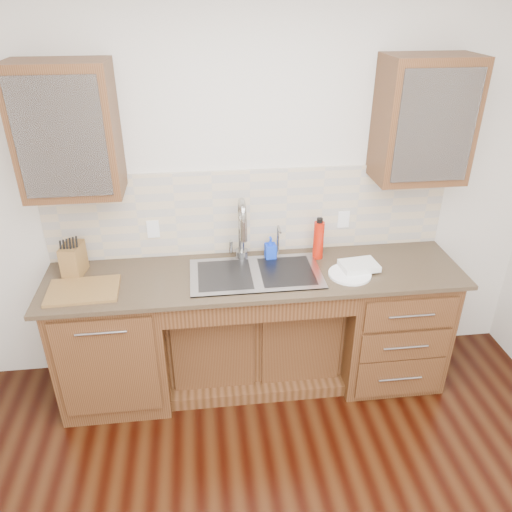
{
  "coord_description": "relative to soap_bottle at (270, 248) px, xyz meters",
  "views": [
    {
      "loc": [
        -0.33,
        -1.33,
        2.54
      ],
      "look_at": [
        0.0,
        1.4,
        1.05
      ],
      "focal_mm": 35.0,
      "sensor_mm": 36.0,
      "label": 1
    }
  ],
  "objects": [
    {
      "name": "wall_back",
      "position": [
        -0.12,
        0.19,
        0.36
      ],
      "size": [
        4.0,
        0.1,
        2.7
      ],
      "primitive_type": "cube",
      "color": "silver",
      "rests_on": "ground"
    },
    {
      "name": "base_cabinet_left",
      "position": [
        -1.07,
        -0.17,
        -0.55
      ],
      "size": [
        0.7,
        0.62,
        0.88
      ],
      "primitive_type": "cube",
      "color": "#593014",
      "rests_on": "ground"
    },
    {
      "name": "base_cabinet_center",
      "position": [
        -0.12,
        -0.08,
        -0.64
      ],
      "size": [
        1.2,
        0.44,
        0.7
      ],
      "primitive_type": "cube",
      "color": "#593014",
      "rests_on": "ground"
    },
    {
      "name": "base_cabinet_right",
      "position": [
        0.83,
        -0.17,
        -0.55
      ],
      "size": [
        0.7,
        0.62,
        0.88
      ],
      "primitive_type": "cube",
      "color": "#593014",
      "rests_on": "ground"
    },
    {
      "name": "countertop",
      "position": [
        -0.12,
        -0.18,
        -0.09
      ],
      "size": [
        2.7,
        0.65,
        0.03
      ],
      "primitive_type": "cube",
      "color": "#84705B",
      "rests_on": "base_cabinet_left"
    },
    {
      "name": "backsplash",
      "position": [
        -0.12,
        0.13,
        0.22
      ],
      "size": [
        2.7,
        0.02,
        0.59
      ],
      "primitive_type": "cube",
      "color": "beige",
      "rests_on": "wall_back"
    },
    {
      "name": "sink",
      "position": [
        -0.12,
        -0.2,
        -0.16
      ],
      "size": [
        0.84,
        0.46,
        0.19
      ],
      "primitive_type": "cube",
      "color": "#9E9EA5",
      "rests_on": "countertop"
    },
    {
      "name": "faucet",
      "position": [
        -0.19,
        0.03,
        0.12
      ],
      "size": [
        0.04,
        0.04,
        0.4
      ],
      "primitive_type": "cylinder",
      "color": "#999993",
      "rests_on": "countertop"
    },
    {
      "name": "filter_tap",
      "position": [
        0.06,
        0.04,
        0.04
      ],
      "size": [
        0.02,
        0.02,
        0.24
      ],
      "primitive_type": "cylinder",
      "color": "#999993",
      "rests_on": "countertop"
    },
    {
      "name": "upper_cabinet_left",
      "position": [
        -1.17,
        -0.03,
        0.84
      ],
      "size": [
        0.55,
        0.34,
        0.75
      ],
      "primitive_type": "cube",
      "color": "#593014",
      "rests_on": "wall_back"
    },
    {
      "name": "upper_cabinet_right",
      "position": [
        0.93,
        -0.03,
        0.84
      ],
      "size": [
        0.55,
        0.34,
        0.75
      ],
      "primitive_type": "cube",
      "color": "#593014",
      "rests_on": "wall_back"
    },
    {
      "name": "outlet_left",
      "position": [
        -0.77,
        0.12,
        0.13
      ],
      "size": [
        0.08,
        0.01,
        0.12
      ],
      "primitive_type": "cube",
      "color": "white",
      "rests_on": "backsplash"
    },
    {
      "name": "outlet_right",
      "position": [
        0.53,
        0.12,
        0.13
      ],
      "size": [
        0.08,
        0.01,
        0.12
      ],
      "primitive_type": "cube",
      "color": "white",
      "rests_on": "backsplash"
    },
    {
      "name": "soap_bottle",
      "position": [
        0.0,
        0.0,
        0.0
      ],
      "size": [
        0.08,
        0.08,
        0.16
      ],
      "primitive_type": "imported",
      "rotation": [
        0.0,
        0.0,
        0.07
      ],
      "color": "blue",
      "rests_on": "countertop"
    },
    {
      "name": "water_bottle",
      "position": [
        0.32,
        -0.02,
        0.05
      ],
      "size": [
        0.08,
        0.08,
        0.26
      ],
      "primitive_type": "cylinder",
      "rotation": [
        0.0,
        0.0,
        -0.14
      ],
      "color": "#BC1908",
      "rests_on": "countertop"
    },
    {
      "name": "plate",
      "position": [
        0.47,
        -0.28,
        -0.07
      ],
      "size": [
        0.32,
        0.32,
        0.02
      ],
      "primitive_type": "cylinder",
      "rotation": [
        0.0,
        0.0,
        0.2
      ],
      "color": "white",
      "rests_on": "countertop"
    },
    {
      "name": "dish_towel",
      "position": [
        0.55,
        -0.23,
        -0.05
      ],
      "size": [
        0.25,
        0.2,
        0.04
      ],
      "primitive_type": "cube",
      "rotation": [
        0.0,
        0.0,
        0.11
      ],
      "color": "white",
      "rests_on": "plate"
    },
    {
      "name": "knife_block",
      "position": [
        -1.27,
        -0.05,
        0.02
      ],
      "size": [
        0.14,
        0.2,
        0.21
      ],
      "primitive_type": "cube",
      "rotation": [
        0.0,
        0.0,
        -0.15
      ],
      "color": "olive",
      "rests_on": "countertop"
    },
    {
      "name": "cutting_board",
      "position": [
        -1.19,
        -0.28,
        -0.07
      ],
      "size": [
        0.43,
        0.31,
        0.02
      ],
      "primitive_type": "cube",
      "rotation": [
        0.0,
        0.0,
        0.04
      ],
      "color": "olive",
      "rests_on": "countertop"
    },
    {
      "name": "cup_left_a",
      "position": [
        -1.25,
        -0.03,
        0.78
      ],
      "size": [
        0.15,
        0.15,
        0.1
      ],
      "primitive_type": "imported",
      "rotation": [
        0.0,
        0.0,
        0.2
      ],
      "color": "white",
      "rests_on": "upper_cabinet_left"
    },
    {
      "name": "cup_left_b",
      "position": [
        -1.07,
        -0.03,
        0.78
      ],
      "size": [
        0.1,
        0.1,
        0.08
      ],
      "primitive_type": "imported",
      "rotation": [
        0.0,
        0.0,
        -0.11
      ],
      "color": "white",
      "rests_on": "upper_cabinet_left"
    },
    {
      "name": "cup_right_a",
      "position": [
        0.8,
        -0.03,
        0.79
      ],
      "size": [
        0.17,
        0.17,
        0.1
      ],
      "primitive_type": "imported",
      "rotation": [
        0.0,
        0.0,
        -0.37
      ],
      "color": "silver",
      "rests_on": "upper_cabinet_right"
    },
    {
      "name": "cup_right_b",
      "position": [
        1.03,
        -0.03,
        0.78
      ],
      "size": [
        0.13,
        0.13,
        0.1
      ],
      "primitive_type": "imported",
      "rotation": [
        0.0,
        0.0,
        -0.36
      ],
      "color": "white",
      "rests_on": "upper_cabinet_right"
    }
  ]
}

